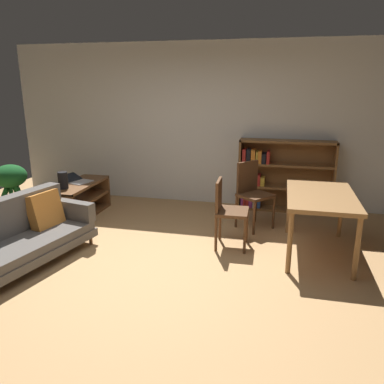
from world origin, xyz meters
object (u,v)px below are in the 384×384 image
fabric_couch (17,235)px  dining_chair_far (252,191)px  desk_speaker (63,180)px  open_laptop (78,180)px  media_console (80,200)px  potted_floor_plant (11,181)px  bookshelf (278,176)px  dining_table (321,201)px  dining_chair_near (227,208)px

fabric_couch → dining_chair_far: bearing=36.0°
desk_speaker → open_laptop: bearing=89.5°
media_console → potted_floor_plant: 1.10m
dining_chair_far → bookshelf: (0.35, 0.92, 0.03)m
dining_table → open_laptop: bearing=169.4°
potted_floor_plant → dining_chair_far: bearing=5.5°
fabric_couch → dining_chair_near: (2.27, 1.06, 0.15)m
dining_table → dining_chair_near: 1.13m
media_console → desk_speaker: (-0.06, -0.32, 0.39)m
dining_table → bookshelf: bookshelf is taller
potted_floor_plant → open_laptop: bearing=16.9°
dining_table → desk_speaker: bearing=175.6°
bookshelf → fabric_couch: bearing=-136.2°
fabric_couch → dining_table: (3.38, 1.10, 0.32)m
open_laptop → dining_chair_far: (2.73, 0.06, -0.01)m
fabric_couch → potted_floor_plant: 1.91m
fabric_couch → dining_table: 3.57m
dining_chair_near → media_console: bearing=165.4°
desk_speaker → potted_floor_plant: size_ratio=0.30×
media_console → bookshelf: 3.22m
bookshelf → potted_floor_plant: bearing=-162.5°
potted_floor_plant → dining_chair_near: bearing=-6.8°
desk_speaker → dining_chair_near: size_ratio=0.28×
bookshelf → dining_chair_far: bearing=-110.8°
desk_speaker → fabric_couch: bearing=-81.1°
potted_floor_plant → dining_table: size_ratio=0.61×
fabric_couch → potted_floor_plant: bearing=129.1°
fabric_couch → dining_table: bearing=18.0°
dining_table → dining_chair_far: dining_chair_far is taller
fabric_couch → open_laptop: (-0.21, 1.77, 0.20)m
fabric_couch → dining_chair_near: 2.51m
media_console → dining_chair_near: dining_chair_near is taller
desk_speaker → dining_table: 3.61m
media_console → dining_chair_far: dining_chair_far is taller
open_laptop → dining_table: size_ratio=0.37×
media_console → desk_speaker: bearing=-101.0°
dining_table → dining_chair_far: size_ratio=1.40×
desk_speaker → dining_chair_near: dining_chair_near is taller
open_laptop → desk_speaker: (-0.00, -0.40, 0.10)m
open_laptop → dining_chair_far: dining_chair_far is taller
desk_speaker → dining_chair_far: dining_chair_far is taller
dining_chair_far → dining_table: bearing=-40.3°
fabric_couch → dining_chair_near: dining_chair_near is taller
desk_speaker → potted_floor_plant: 0.99m
media_console → bookshelf: (3.02, 1.06, 0.31)m
desk_speaker → dining_chair_far: size_ratio=0.26×
fabric_couch → open_laptop: size_ratio=3.79×
media_console → dining_table: (3.54, -0.59, 0.41)m
fabric_couch → open_laptop: 1.80m
open_laptop → dining_chair_near: (2.48, -0.71, -0.05)m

